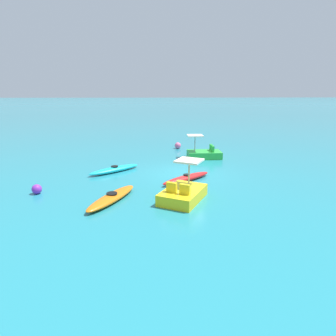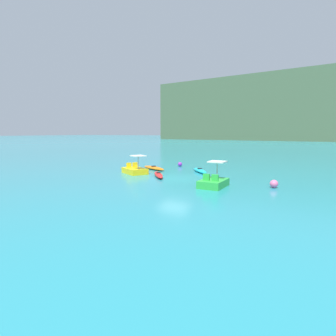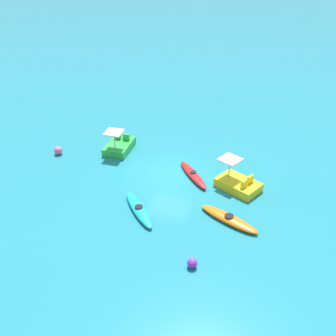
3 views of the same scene
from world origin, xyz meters
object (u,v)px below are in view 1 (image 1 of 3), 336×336
at_px(pedal_boat_yellow, 183,193).
at_px(buoy_purple, 37,189).
at_px(buoy_pink, 178,145).
at_px(kayak_cyan, 115,169).
at_px(kayak_red, 187,178).
at_px(kayak_orange, 112,197).
at_px(pedal_boat_green, 204,153).

height_order(pedal_boat_yellow, buoy_purple, pedal_boat_yellow).
bearing_deg(buoy_pink, kayak_cyan, 147.10).
bearing_deg(kayak_cyan, kayak_red, -116.86).
height_order(kayak_cyan, buoy_purple, buoy_purple).
bearing_deg(kayak_orange, kayak_cyan, 5.19).
distance_m(pedal_boat_yellow, buoy_purple, 6.87).
xyz_separation_m(kayak_cyan, pedal_boat_green, (3.36, -6.06, 0.17)).
height_order(kayak_red, kayak_orange, same).
distance_m(kayak_red, pedal_boat_yellow, 2.78).
height_order(kayak_cyan, kayak_orange, same).
xyz_separation_m(kayak_red, pedal_boat_yellow, (-2.73, 0.52, 0.17)).
bearing_deg(pedal_boat_green, kayak_cyan, 118.96).
bearing_deg(buoy_purple, kayak_red, -78.51).
distance_m(kayak_orange, pedal_boat_yellow, 3.13).
xyz_separation_m(kayak_orange, pedal_boat_green, (8.05, -5.64, 0.17)).
bearing_deg(kayak_orange, pedal_boat_green, -35.02).
relative_size(kayak_orange, buoy_pink, 6.38).
bearing_deg(pedal_boat_yellow, pedal_boat_green, -17.18).
bearing_deg(pedal_boat_green, pedal_boat_yellow, 162.82).
bearing_deg(kayak_orange, buoy_purple, 72.42).
height_order(kayak_red, buoy_purple, buoy_purple).
relative_size(buoy_pink, buoy_purple, 1.17).
bearing_deg(kayak_cyan, kayak_orange, -174.81).
height_order(kayak_cyan, pedal_boat_yellow, pedal_boat_yellow).
bearing_deg(kayak_cyan, buoy_purple, 137.85).
relative_size(pedal_boat_yellow, buoy_pink, 5.31).
relative_size(kayak_red, pedal_boat_yellow, 1.06).
xyz_separation_m(kayak_cyan, kayak_orange, (-4.69, -0.43, 0.00)).
distance_m(kayak_cyan, buoy_purple, 4.77).
bearing_deg(pedal_boat_yellow, buoy_purple, 79.53).
xyz_separation_m(kayak_cyan, pedal_boat_yellow, (-4.79, -3.55, 0.17)).
bearing_deg(kayak_red, kayak_orange, 125.82).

